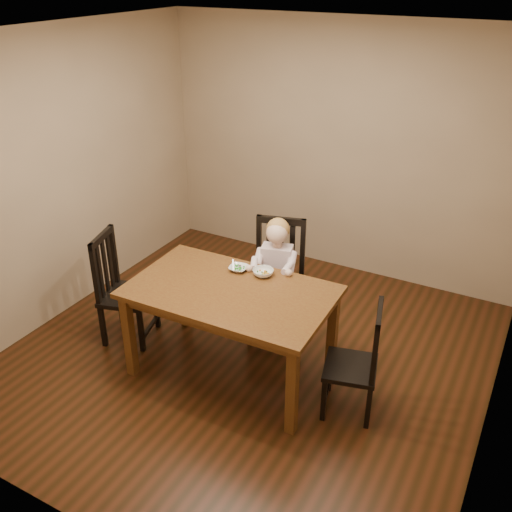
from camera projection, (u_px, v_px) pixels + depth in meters
The scene contains 9 objects.
room at pixel (247, 218), 4.49m from camera, with size 4.01×4.01×2.71m.
dining_table at pixel (231, 300), 4.60m from camera, with size 1.66×1.02×0.82m.
chair_child at pixel (277, 280), 5.27m from camera, with size 0.58×0.56×1.10m.
chair_left at pixel (122, 290), 5.17m from camera, with size 0.54×0.56×1.04m.
chair_right at pixel (357, 363), 4.31m from camera, with size 0.48×0.49×0.95m.
toddler at pixel (276, 268), 5.14m from camera, with size 0.36×0.45×0.62m, color beige, non-canonical shape.
bowl_peas at pixel (239, 268), 4.83m from camera, with size 0.16×0.16×0.04m, color white.
bowl_veg at pixel (263, 273), 4.75m from camera, with size 0.18×0.18×0.05m, color white.
fork at pixel (233, 266), 4.82m from camera, with size 0.08×0.12×0.05m.
Camera 1 is at (2.03, -3.58, 3.17)m, focal length 40.00 mm.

